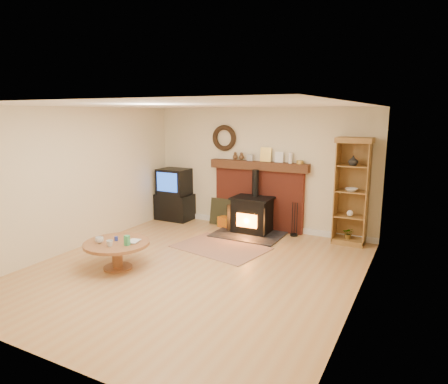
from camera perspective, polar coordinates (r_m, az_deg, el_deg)
The scene contains 11 objects.
ground at distance 6.59m, azimuth -4.32°, elevation -10.98°, with size 5.50×5.50×0.00m, color tan.
room_shell at distance 6.25m, azimuth -4.23°, elevation 4.09°, with size 5.02×5.52×2.61m.
chimney_breast at distance 8.65m, azimuth 4.95°, elevation -0.07°, with size 2.20×0.22×1.78m.
wood_stove at distance 8.39m, azimuth 3.97°, elevation -3.41°, with size 1.40×1.00×1.33m.
area_rug at distance 7.57m, azimuth -0.47°, elevation -7.92°, with size 1.65×1.13×0.01m, color brown.
tv_unit at distance 9.49m, azimuth -7.08°, elevation -0.48°, with size 0.83×0.59×1.21m.
curio_cabinet at distance 7.97m, azimuth 17.82°, elevation 0.08°, with size 0.66×0.47×2.05m.
firelog_box at distance 8.83m, azimuth 0.38°, elevation -4.37°, with size 0.37×0.23×0.23m, color gold.
leaning_painting at distance 9.02m, azimuth -0.53°, elevation -2.82°, with size 0.50×0.03×0.60m, color black.
fire_tools at distance 8.37m, azimuth 10.00°, elevation -5.31°, with size 0.16×0.16×0.70m.
coffee_table at distance 6.73m, azimuth -15.09°, elevation -7.60°, with size 1.05×1.05×0.61m.
Camera 1 is at (3.25, -5.17, 2.48)m, focal length 32.00 mm.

